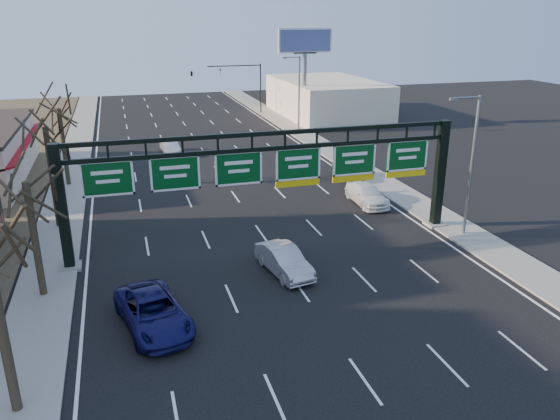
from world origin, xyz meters
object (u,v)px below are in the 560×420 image
object	(u,v)px
car_silver_sedan	(284,261)
sign_gantry	(271,173)
car_blue_suv	(154,312)
car_white_wagon	(367,194)

from	to	relation	value
car_silver_sedan	sign_gantry	bearing A→B (deg)	73.56
sign_gantry	car_blue_suv	world-z (taller)	sign_gantry
sign_gantry	car_white_wagon	size ratio (longest dim) A/B	4.93
car_blue_suv	car_silver_sedan	bearing A→B (deg)	14.41
car_blue_suv	car_white_wagon	xyz separation A→B (m)	(16.81, 13.20, -0.05)
sign_gantry	car_white_wagon	distance (m)	11.32
car_blue_suv	car_silver_sedan	size ratio (longest dim) A/B	1.23
car_white_wagon	car_silver_sedan	bearing A→B (deg)	-134.12
car_blue_suv	car_white_wagon	bearing A→B (deg)	26.16
car_white_wagon	sign_gantry	bearing A→B (deg)	-147.84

